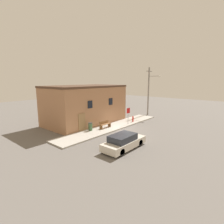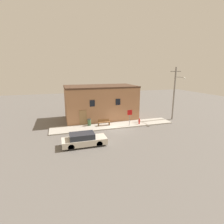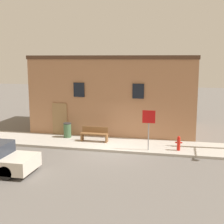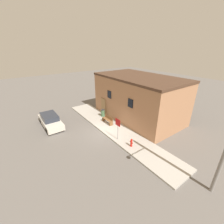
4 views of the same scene
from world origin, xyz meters
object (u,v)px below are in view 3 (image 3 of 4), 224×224
at_px(stop_sign, 149,122).
at_px(trash_bin, 67,130).
at_px(fire_hydrant, 179,143).
at_px(bench, 95,134).

relative_size(stop_sign, trash_bin, 2.37).
height_order(fire_hydrant, bench, bench).
bearing_deg(stop_sign, trash_bin, 162.30).
xyz_separation_m(fire_hydrant, stop_sign, (-1.61, -0.30, 1.14)).
height_order(stop_sign, trash_bin, stop_sign).
bearing_deg(stop_sign, bench, 161.27).
distance_m(stop_sign, trash_bin, 5.64).
relative_size(fire_hydrant, trash_bin, 0.86).
distance_m(fire_hydrant, stop_sign, 1.99).
distance_m(bench, trash_bin, 2.01).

